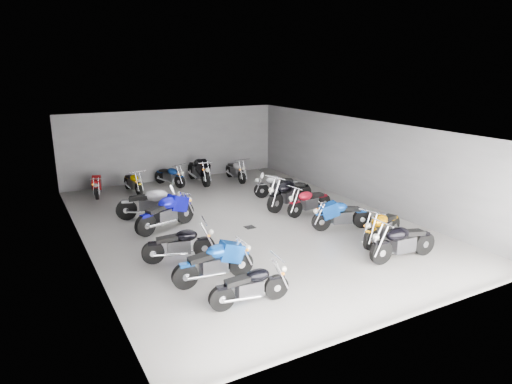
# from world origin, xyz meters

# --- Properties ---
(ground) EXTENTS (14.00, 14.00, 0.00)m
(ground) POSITION_xyz_m (0.00, 0.00, 0.00)
(ground) COLOR gray
(ground) RESTS_ON ground
(wall_back) EXTENTS (10.00, 0.10, 3.20)m
(wall_back) POSITION_xyz_m (0.00, 7.00, 1.60)
(wall_back) COLOR slate
(wall_back) RESTS_ON ground
(wall_left) EXTENTS (0.10, 14.00, 3.20)m
(wall_left) POSITION_xyz_m (-5.00, 0.00, 1.60)
(wall_left) COLOR slate
(wall_left) RESTS_ON ground
(wall_right) EXTENTS (0.10, 14.00, 3.20)m
(wall_right) POSITION_xyz_m (5.00, 0.00, 1.60)
(wall_right) COLOR slate
(wall_right) RESTS_ON ground
(ceiling) EXTENTS (10.00, 14.00, 0.04)m
(ceiling) POSITION_xyz_m (0.00, 0.00, 3.22)
(ceiling) COLOR black
(ceiling) RESTS_ON wall_back
(drain_grate) EXTENTS (0.32, 0.32, 0.01)m
(drain_grate) POSITION_xyz_m (0.00, -0.50, 0.01)
(drain_grate) COLOR black
(drain_grate) RESTS_ON ground
(motorcycle_left_a) EXTENTS (1.88, 0.41, 0.83)m
(motorcycle_left_a) POSITION_xyz_m (-2.30, -4.89, 0.45)
(motorcycle_left_a) COLOR black
(motorcycle_left_a) RESTS_ON ground
(motorcycle_left_b) EXTENTS (2.10, 0.41, 0.92)m
(motorcycle_left_b) POSITION_xyz_m (-2.55, -3.51, 0.50)
(motorcycle_left_b) COLOR black
(motorcycle_left_b) RESTS_ON ground
(motorcycle_left_c) EXTENTS (1.96, 0.60, 0.87)m
(motorcycle_left_c) POSITION_xyz_m (-2.87, -1.91, 0.48)
(motorcycle_left_c) COLOR black
(motorcycle_left_c) RESTS_ON ground
(motorcycle_left_e) EXTENTS (2.20, 0.99, 1.01)m
(motorcycle_left_e) POSITION_xyz_m (-2.42, 0.64, 0.55)
(motorcycle_left_e) COLOR black
(motorcycle_left_e) RESTS_ON ground
(motorcycle_left_f) EXTENTS (2.19, 0.94, 1.00)m
(motorcycle_left_f) POSITION_xyz_m (-2.56, 1.91, 0.55)
(motorcycle_left_f) COLOR black
(motorcycle_left_f) RESTS_ON ground
(motorcycle_right_a) EXTENTS (2.16, 0.46, 0.95)m
(motorcycle_right_a) POSITION_xyz_m (2.44, -4.72, 0.52)
(motorcycle_right_a) COLOR black
(motorcycle_right_a) RESTS_ON ground
(motorcycle_right_b) EXTENTS (2.02, 0.85, 0.92)m
(motorcycle_right_b) POSITION_xyz_m (2.81, -3.55, 0.50)
(motorcycle_right_b) COLOR black
(motorcycle_right_b) RESTS_ON ground
(motorcycle_right_c) EXTENTS (1.96, 0.70, 0.88)m
(motorcycle_right_c) POSITION_xyz_m (2.48, -2.06, 0.48)
(motorcycle_right_c) COLOR black
(motorcycle_right_c) RESTS_ON ground
(motorcycle_right_d) EXTENTS (1.97, 0.48, 0.87)m
(motorcycle_right_d) POSITION_xyz_m (2.48, -0.29, 0.47)
(motorcycle_right_d) COLOR black
(motorcycle_right_d) RESTS_ON ground
(motorcycle_right_e) EXTENTS (2.32, 0.88, 1.05)m
(motorcycle_right_e) POSITION_xyz_m (2.26, 0.66, 0.57)
(motorcycle_right_e) COLOR black
(motorcycle_right_e) RESTS_ON ground
(motorcycle_right_f) EXTENTS (1.96, 0.64, 0.87)m
(motorcycle_right_f) POSITION_xyz_m (2.66, 2.16, 0.48)
(motorcycle_right_f) COLOR black
(motorcycle_right_f) RESTS_ON ground
(motorcycle_back_a) EXTENTS (0.59, 1.84, 0.82)m
(motorcycle_back_a) POSITION_xyz_m (-3.63, 5.80, 0.45)
(motorcycle_back_a) COLOR black
(motorcycle_back_a) RESTS_ON ground
(motorcycle_back_b) EXTENTS (0.42, 1.85, 0.81)m
(motorcycle_back_b) POSITION_xyz_m (-2.27, 5.54, 0.44)
(motorcycle_back_b) COLOR black
(motorcycle_back_b) RESTS_ON ground
(motorcycle_back_c) EXTENTS (0.84, 1.79, 0.83)m
(motorcycle_back_c) POSITION_xyz_m (-0.58, 5.87, 0.45)
(motorcycle_back_c) COLOR black
(motorcycle_back_c) RESTS_ON ground
(motorcycle_back_d) EXTENTS (0.46, 2.39, 1.05)m
(motorcycle_back_d) POSITION_xyz_m (0.72, 5.73, 0.57)
(motorcycle_back_d) COLOR black
(motorcycle_back_d) RESTS_ON ground
(motorcycle_back_e) EXTENTS (0.41, 2.01, 0.88)m
(motorcycle_back_e) POSITION_xyz_m (2.36, 5.34, 0.48)
(motorcycle_back_e) COLOR black
(motorcycle_back_e) RESTS_ON ground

